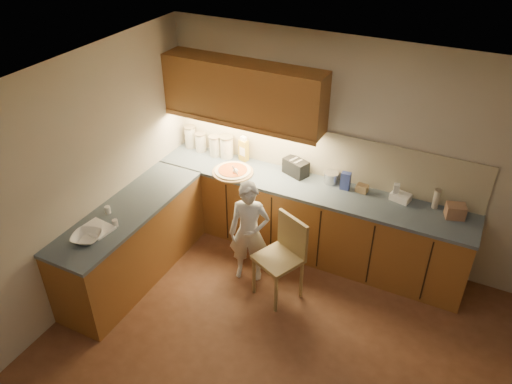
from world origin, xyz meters
TOP-DOWN VIEW (x-y plane):
  - room at (0.00, 0.00)m, footprint 4.54×4.50m
  - l_counter at (-0.92, 1.25)m, footprint 3.77×2.62m
  - backsplash at (-0.38, 1.99)m, footprint 3.75×0.02m
  - upper_cabinets at (-1.27, 1.82)m, footprint 1.95×0.36m
  - pizza_on_board at (-1.29, 1.56)m, footprint 0.50×0.50m
  - child at (-0.76, 0.96)m, footprint 0.52×0.42m
  - wooden_chair at (-0.31, 0.89)m, footprint 0.57×0.57m
  - mixing_bowl at (-1.95, -0.21)m, footprint 0.36×0.36m
  - canister_a at (-2.10, 1.89)m, footprint 0.15×0.15m
  - canister_b at (-1.93, 1.87)m, footprint 0.14×0.14m
  - canister_c at (-1.70, 1.84)m, footprint 0.15×0.15m
  - canister_d at (-1.55, 1.88)m, footprint 0.18×0.18m
  - oil_jug at (-1.32, 1.90)m, footprint 0.13×0.11m
  - toaster at (-0.61, 1.87)m, footprint 0.34×0.27m
  - steel_pot at (-0.17, 1.88)m, footprint 0.17×0.17m
  - blue_box at (0.02, 1.82)m, footprint 0.11×0.08m
  - card_box_a at (0.21, 1.85)m, footprint 0.14×0.10m
  - white_bottle at (0.58, 1.88)m, footprint 0.07×0.07m
  - flat_pack at (0.64, 1.87)m, footprint 0.23×0.19m
  - tall_jar at (1.00, 1.90)m, footprint 0.07×0.07m
  - card_box_b at (1.22, 1.81)m, footprint 0.23×0.20m
  - dough_cloth at (-1.98, -0.03)m, footprint 0.33×0.27m
  - spice_jar_a at (-2.08, 0.24)m, footprint 0.06×0.06m
  - spice_jar_b at (-1.85, 0.10)m, footprint 0.07×0.07m

SIDE VIEW (x-z plane):
  - l_counter at x=-0.92m, z-range 0.00..0.92m
  - wooden_chair at x=-0.31m, z-range 0.08..1.04m
  - child at x=-0.76m, z-range 0.00..1.24m
  - dough_cloth at x=-1.98m, z-range 0.92..0.94m
  - pizza_on_board at x=-1.29m, z-range 0.84..1.04m
  - mixing_bowl at x=-1.95m, z-range 0.92..0.99m
  - spice_jar_b at x=-1.85m, z-range 0.92..1.00m
  - spice_jar_a at x=-2.08m, z-range 0.92..1.00m
  - flat_pack at x=0.64m, z-range 0.92..1.00m
  - card_box_a at x=0.21m, z-range 0.92..1.01m
  - steel_pot at x=-0.17m, z-range 0.92..1.05m
  - card_box_b at x=1.22m, z-range 0.92..1.07m
  - white_bottle at x=0.58m, z-range 0.92..1.11m
  - toaster at x=-0.61m, z-range 0.92..1.11m
  - blue_box at x=0.02m, z-range 0.92..1.13m
  - tall_jar at x=1.00m, z-range 0.92..1.15m
  - canister_b at x=-1.93m, z-range 0.92..1.17m
  - canister_c at x=-1.70m, z-range 0.92..1.20m
  - canister_d at x=-1.55m, z-range 0.92..1.21m
  - oil_jug at x=-1.32m, z-range 0.91..1.23m
  - canister_a at x=-2.10m, z-range 0.92..1.22m
  - backsplash at x=-0.38m, z-range 0.92..1.50m
  - room at x=0.00m, z-range 0.37..2.99m
  - upper_cabinets at x=-1.27m, z-range 1.48..2.21m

